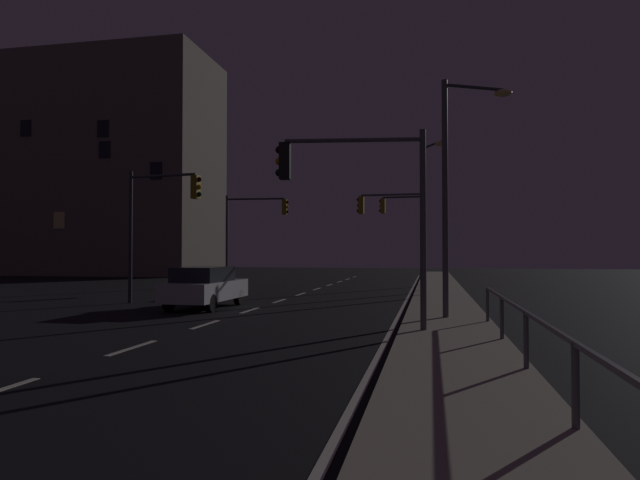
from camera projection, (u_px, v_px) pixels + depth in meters
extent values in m
plane|color=black|center=(254.00, 309.00, 20.46)|extent=(112.00, 112.00, 0.00)
cube|color=#9E937F|center=(445.00, 311.00, 19.09)|extent=(2.55, 77.00, 0.14)
cube|color=silver|center=(132.00, 348.00, 12.13)|extent=(0.14, 2.00, 0.01)
cube|color=silver|center=(205.00, 325.00, 16.05)|extent=(0.14, 2.00, 0.01)
cube|color=silver|center=(249.00, 310.00, 19.97)|extent=(0.14, 2.00, 0.01)
cube|color=silver|center=(279.00, 301.00, 23.89)|extent=(0.14, 2.00, 0.01)
cube|color=silver|center=(301.00, 294.00, 27.81)|extent=(0.14, 2.00, 0.01)
cube|color=silver|center=(317.00, 289.00, 31.73)|extent=(0.14, 2.00, 0.01)
cube|color=silver|center=(329.00, 285.00, 35.65)|extent=(0.14, 2.00, 0.01)
cube|color=silver|center=(339.00, 282.00, 39.57)|extent=(0.14, 2.00, 0.01)
cube|color=silver|center=(348.00, 279.00, 43.49)|extent=(0.14, 2.00, 0.01)
cube|color=silver|center=(354.00, 277.00, 47.41)|extent=(0.14, 2.00, 0.01)
cube|color=silver|center=(407.00, 300.00, 24.29)|extent=(0.14, 53.00, 0.01)
cube|color=silver|center=(206.00, 290.00, 20.97)|extent=(1.87, 4.42, 0.70)
cube|color=#1E2328|center=(203.00, 274.00, 20.74)|extent=(1.63, 2.48, 0.55)
cylinder|color=black|center=(202.00, 296.00, 22.51)|extent=(0.23, 0.64, 0.64)
cylinder|color=black|center=(239.00, 297.00, 22.17)|extent=(0.23, 0.64, 0.64)
cylinder|color=black|center=(169.00, 302.00, 19.76)|extent=(0.23, 0.64, 0.64)
cylinder|color=black|center=(211.00, 303.00, 19.42)|extent=(0.23, 0.64, 0.64)
cylinder|color=#4C4C51|center=(423.00, 229.00, 14.07)|extent=(0.16, 0.16, 5.13)
cylinder|color=#4C4C51|center=(353.00, 140.00, 14.24)|extent=(3.55, 0.57, 0.11)
cube|color=black|center=(285.00, 161.00, 14.35)|extent=(0.32, 0.37, 0.95)
sphere|color=black|center=(279.00, 150.00, 14.37)|extent=(0.20, 0.20, 0.20)
sphere|color=orange|center=(279.00, 161.00, 14.37)|extent=(0.20, 0.20, 0.20)
sphere|color=black|center=(279.00, 173.00, 14.36)|extent=(0.20, 0.20, 0.20)
cylinder|color=#4C4C51|center=(227.00, 241.00, 34.91)|extent=(0.16, 0.16, 5.75)
cylinder|color=#2D3033|center=(256.00, 199.00, 34.74)|extent=(3.72, 0.39, 0.11)
cube|color=olive|center=(285.00, 207.00, 34.50)|extent=(0.30, 0.36, 0.95)
sphere|color=black|center=(287.00, 202.00, 34.49)|extent=(0.20, 0.20, 0.20)
sphere|color=orange|center=(287.00, 207.00, 34.48)|extent=(0.20, 0.20, 0.20)
sphere|color=black|center=(287.00, 212.00, 34.47)|extent=(0.20, 0.20, 0.20)
cylinder|color=#4C4C51|center=(424.00, 240.00, 28.84)|extent=(0.16, 0.16, 5.30)
cylinder|color=#4C4C51|center=(392.00, 195.00, 29.26)|extent=(3.31, 0.19, 0.11)
cube|color=olive|center=(361.00, 205.00, 29.62)|extent=(0.29, 0.35, 0.95)
sphere|color=black|center=(358.00, 200.00, 29.66)|extent=(0.20, 0.20, 0.20)
sphere|color=orange|center=(358.00, 205.00, 29.65)|extent=(0.20, 0.20, 0.20)
sphere|color=black|center=(358.00, 211.00, 29.65)|extent=(0.20, 0.20, 0.20)
cylinder|color=#2D3033|center=(130.00, 237.00, 23.05)|extent=(0.16, 0.16, 5.53)
cylinder|color=#38383D|center=(163.00, 176.00, 22.62)|extent=(3.09, 0.47, 0.11)
cube|color=olive|center=(196.00, 187.00, 22.13)|extent=(0.32, 0.37, 0.95)
sphere|color=black|center=(199.00, 179.00, 22.09)|extent=(0.20, 0.20, 0.20)
sphere|color=orange|center=(199.00, 187.00, 22.08)|extent=(0.20, 0.20, 0.20)
sphere|color=black|center=(199.00, 194.00, 22.08)|extent=(0.20, 0.20, 0.20)
cylinder|color=#38383D|center=(423.00, 238.00, 34.10)|extent=(0.16, 0.16, 5.70)
cylinder|color=#2D3033|center=(403.00, 197.00, 34.47)|extent=(2.52, 0.23, 0.11)
cube|color=olive|center=(383.00, 206.00, 34.77)|extent=(0.30, 0.35, 0.95)
sphere|color=black|center=(380.00, 201.00, 34.81)|extent=(0.20, 0.20, 0.20)
sphere|color=orange|center=(380.00, 206.00, 34.81)|extent=(0.20, 0.20, 0.20)
sphere|color=black|center=(380.00, 211.00, 34.80)|extent=(0.20, 0.20, 0.20)
cylinder|color=#4C4C51|center=(445.00, 198.00, 16.85)|extent=(0.18, 0.18, 7.29)
cylinder|color=#38383D|center=(474.00, 87.00, 17.19)|extent=(1.87, 0.99, 0.10)
ellipsoid|color=#F9D172|center=(503.00, 93.00, 17.44)|extent=(0.56, 0.36, 0.24)
cylinder|color=#2D3033|center=(423.00, 220.00, 25.68)|extent=(0.18, 0.18, 7.00)
cylinder|color=#38383D|center=(431.00, 145.00, 24.94)|extent=(0.92, 1.56, 0.10)
ellipsoid|color=#F9D172|center=(441.00, 144.00, 24.11)|extent=(0.56, 0.36, 0.24)
cylinder|color=#59595E|center=(576.00, 386.00, 6.17)|extent=(0.09, 0.09, 0.95)
cylinder|color=#59595E|center=(526.00, 340.00, 9.37)|extent=(0.09, 0.09, 0.95)
cylinder|color=#59595E|center=(502.00, 318.00, 12.57)|extent=(0.09, 0.09, 0.95)
cylinder|color=#59595E|center=(487.00, 305.00, 15.77)|extent=(0.09, 0.09, 0.95)
cube|color=slate|center=(545.00, 325.00, 7.78)|extent=(0.06, 16.32, 0.06)
cube|color=#6B6056|center=(104.00, 168.00, 53.87)|extent=(21.50, 10.33, 20.84)
cube|color=#EACC7A|center=(59.00, 220.00, 48.85)|extent=(1.10, 0.06, 1.50)
cube|color=black|center=(26.00, 128.00, 49.74)|extent=(1.10, 0.06, 1.50)
cube|color=black|center=(105.00, 150.00, 48.12)|extent=(1.10, 0.06, 1.50)
cube|color=black|center=(103.00, 129.00, 48.20)|extent=(1.10, 0.06, 1.50)
cube|color=black|center=(156.00, 171.00, 47.10)|extent=(1.10, 0.06, 1.50)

